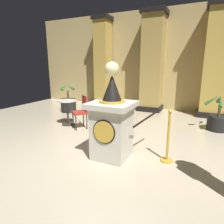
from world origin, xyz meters
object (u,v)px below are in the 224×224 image
Objects in this scene: stanchion_far at (100,124)px; cafe_chair_red at (82,109)px; potted_palm_left at (68,104)px; potted_palm_right at (218,121)px; cafe_table at (68,109)px; stanchion_near at (168,144)px; pedestal_clock at (112,123)px.

stanchion_far is 0.96m from cafe_chair_red.
potted_palm_right is (5.27, 0.00, -0.03)m from potted_palm_left.
potted_palm_left reaches higher than cafe_table.
potted_palm_left is at bearing 149.75° from stanchion_near.
potted_palm_left is 1.79m from cafe_table.
stanchion_far is at bearing -27.01° from cafe_chair_red.
potted_palm_right is (0.96, 2.51, -0.08)m from stanchion_near.
cafe_chair_red is at bearing -157.27° from potted_palm_right.
potted_palm_left is 5.27m from potted_palm_right.
potted_palm_left is at bearing 127.28° from cafe_table.
stanchion_near is at bearing -18.76° from cafe_table.
pedestal_clock is 1.83× the size of stanchion_far.
pedestal_clock is at bearing -32.38° from cafe_table.
potted_palm_right is at bearing 22.73° from cafe_chair_red.
cafe_table is at bearing 171.32° from cafe_chair_red.
potted_palm_right is at bearing 0.00° from potted_palm_left.
stanchion_far is (-1.80, 0.58, -0.00)m from stanchion_near.
stanchion_near is 0.93× the size of potted_palm_left.
cafe_table is 0.81× the size of cafe_chair_red.
potted_palm_right is 4.43m from cafe_table.
potted_palm_right is at bearing 54.37° from pedestal_clock.
cafe_chair_red is at bearing 152.99° from stanchion_far.
potted_palm_right is at bearing 18.65° from cafe_table.
potted_palm_right is at bearing 34.93° from stanchion_far.
potted_palm_left reaches higher than stanchion_far.
cafe_chair_red is at bearing 140.81° from pedestal_clock.
cafe_table is (-2.19, 1.39, -0.23)m from pedestal_clock.
pedestal_clock is 1.70× the size of potted_palm_left.
pedestal_clock is 4.32m from potted_palm_left.
stanchion_near is 2.83m from cafe_chair_red.
stanchion_far is 1.53m from cafe_table.
cafe_table is at bearing 160.17° from stanchion_far.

